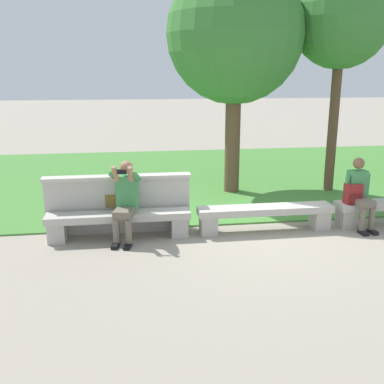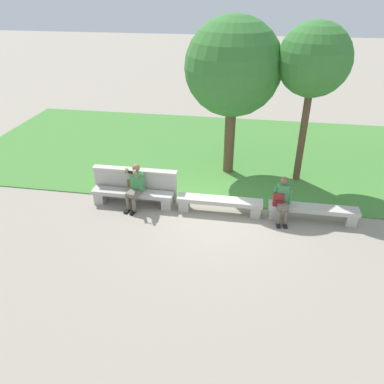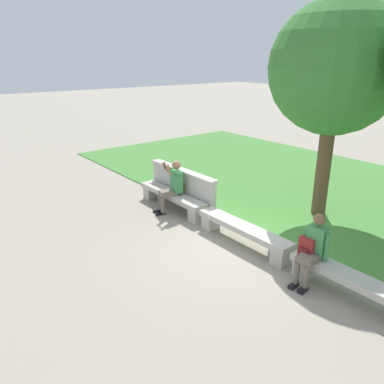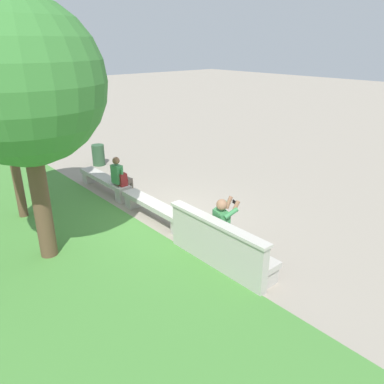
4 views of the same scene
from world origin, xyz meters
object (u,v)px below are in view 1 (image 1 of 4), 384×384
at_px(backpack, 353,194).
at_px(tree_left_background, 341,21).
at_px(person_distant, 360,192).
at_px(person_photographer, 126,197).
at_px(bench_near, 265,214).
at_px(bench_main, 119,221).
at_px(tree_behind_wall, 235,35).

distance_m(backpack, tree_left_background, 4.09).
bearing_deg(person_distant, backpack, 170.23).
xyz_separation_m(backpack, tree_left_background, (0.72, 2.50, 3.16)).
distance_m(person_photographer, tree_left_background, 6.16).
bearing_deg(bench_near, bench_main, 180.00).
bearing_deg(tree_left_background, person_photographer, -151.80).
height_order(bench_near, person_distant, person_distant).
xyz_separation_m(bench_main, person_photographer, (0.13, -0.07, 0.43)).
bearing_deg(bench_near, person_distant, -2.24).
bearing_deg(person_distant, person_photographer, -179.88).
relative_size(person_distant, tree_behind_wall, 0.25).
bearing_deg(person_photographer, tree_behind_wall, 48.56).
height_order(person_distant, tree_behind_wall, tree_behind_wall).
height_order(backpack, tree_left_background, tree_left_background).
bearing_deg(person_distant, tree_behind_wall, 121.36).
bearing_deg(tree_left_background, bench_near, -133.21).
bearing_deg(bench_near, tree_left_background, 46.79).
relative_size(bench_near, person_distant, 1.90).
distance_m(bench_main, backpack, 4.14).
bearing_deg(backpack, tree_behind_wall, 119.87).
relative_size(tree_behind_wall, tree_left_background, 1.02).
distance_m(bench_near, tree_behind_wall, 4.15).
relative_size(person_photographer, tree_behind_wall, 0.26).
height_order(bench_main, tree_behind_wall, tree_behind_wall).
relative_size(backpack, tree_left_background, 0.09).
xyz_separation_m(person_photographer, person_distant, (4.10, 0.01, -0.06)).
xyz_separation_m(tree_behind_wall, tree_left_background, (2.29, -0.22, 0.30)).
bearing_deg(bench_near, backpack, -1.72).
height_order(bench_main, person_distant, person_distant).
height_order(person_distant, backpack, person_distant).
distance_m(person_distant, backpack, 0.12).
bearing_deg(person_distant, bench_main, 179.11).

